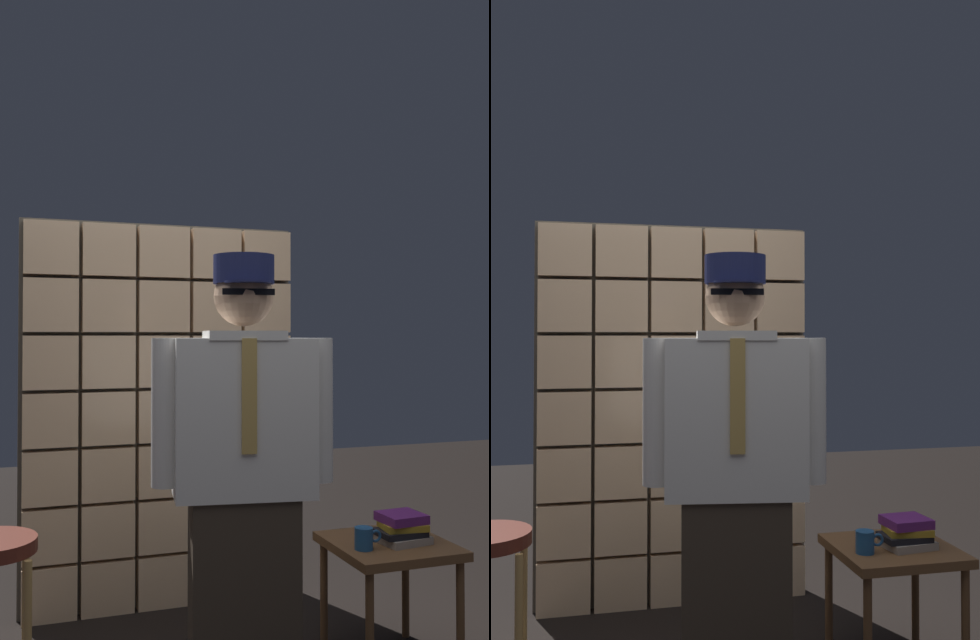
{
  "view_description": "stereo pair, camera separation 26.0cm",
  "coord_description": "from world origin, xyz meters",
  "views": [
    {
      "loc": [
        -0.81,
        -2.29,
        1.48
      ],
      "look_at": [
        0.05,
        0.25,
        1.53
      ],
      "focal_mm": 39.35,
      "sensor_mm": 36.0,
      "label": 1
    },
    {
      "loc": [
        -0.56,
        -2.36,
        1.48
      ],
      "look_at": [
        0.05,
        0.25,
        1.53
      ],
      "focal_mm": 39.35,
      "sensor_mm": 36.0,
      "label": 2
    }
  ],
  "objects": [
    {
      "name": "coffee_mug",
      "position": [
        0.67,
        0.45,
        0.59
      ],
      "size": [
        0.13,
        0.08,
        0.09
      ],
      "color": "navy",
      "rests_on": "side_table"
    },
    {
      "name": "glass_block_wall",
      "position": [
        -0.0,
        1.5,
        1.04
      ],
      "size": [
        1.51,
        0.1,
        2.11
      ],
      "color": "#E0B78C",
      "rests_on": "ground"
    },
    {
      "name": "standing_person",
      "position": [
        0.05,
        0.27,
        0.93
      ],
      "size": [
        0.72,
        0.34,
        1.78
      ],
      "rotation": [
        0.0,
        0.0,
        -0.16
      ],
      "color": "#382D23",
      "rests_on": "ground"
    },
    {
      "name": "side_table",
      "position": [
        0.83,
        0.52,
        0.47
      ],
      "size": [
        0.52,
        0.52,
        0.54
      ],
      "color": "brown",
      "rests_on": "ground"
    },
    {
      "name": "book_stack",
      "position": [
        0.88,
        0.48,
        0.61
      ],
      "size": [
        0.23,
        0.2,
        0.13
      ],
      "color": "gray",
      "rests_on": "side_table"
    }
  ]
}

